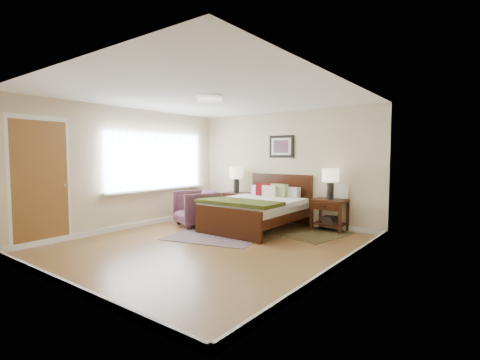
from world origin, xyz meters
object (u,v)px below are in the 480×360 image
at_px(lamp_left, 236,175).
at_px(rug_persian, 227,231).
at_px(nightstand_left, 236,198).
at_px(lamp_right, 330,178).
at_px(nightstand_right, 330,212).
at_px(bed, 257,205).
at_px(armchair, 196,208).

relative_size(lamp_left, rug_persian, 0.26).
relative_size(nightstand_left, lamp_right, 1.02).
xyz_separation_m(nightstand_right, rug_persian, (-1.64, -1.26, -0.38)).
bearing_deg(nightstand_right, rug_persian, -142.50).
distance_m(bed, nightstand_left, 1.35).
height_order(nightstand_left, lamp_left, lamp_left).
relative_size(nightstand_left, armchair, 0.74).
height_order(nightstand_right, rug_persian, nightstand_right).
bearing_deg(lamp_left, nightstand_left, -90.00).
relative_size(bed, nightstand_left, 3.23).
distance_m(lamp_left, armchair, 1.42).
relative_size(nightstand_right, armchair, 0.77).
bearing_deg(armchair, lamp_right, 51.96).
xyz_separation_m(nightstand_right, lamp_right, (0.00, 0.01, 0.68)).
bearing_deg(rug_persian, nightstand_right, 23.12).
xyz_separation_m(bed, rug_persian, (-0.38, -0.51, -0.49)).
xyz_separation_m(bed, lamp_left, (-1.13, 0.76, 0.55)).
xyz_separation_m(nightstand_left, lamp_left, (0.00, 0.02, 0.55)).
height_order(bed, armchair, bed).
relative_size(lamp_left, lamp_right, 1.00).
bearing_deg(bed, armchair, -158.46).
bearing_deg(rug_persian, lamp_right, 23.42).
bearing_deg(bed, rug_persian, -126.61).
distance_m(armchair, rug_persian, 0.95).
distance_m(bed, nightstand_right, 1.46).
relative_size(nightstand_left, rug_persian, 0.26).
relative_size(nightstand_left, lamp_left, 1.02).
xyz_separation_m(nightstand_left, lamp_right, (2.38, 0.02, 0.57)).
distance_m(nightstand_left, rug_persian, 1.54).
xyz_separation_m(armchair, rug_persian, (0.87, -0.02, -0.38)).
distance_m(nightstand_right, lamp_right, 0.68).
distance_m(bed, lamp_left, 1.46).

